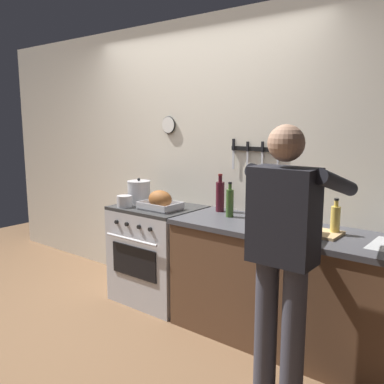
{
  "coord_description": "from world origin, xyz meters",
  "views": [
    {
      "loc": [
        2.38,
        -1.78,
        1.68
      ],
      "look_at": [
        0.3,
        0.85,
        1.11
      ],
      "focal_mm": 39.23,
      "sensor_mm": 36.0,
      "label": 1
    }
  ],
  "objects_px": {
    "bottle_olive_oil": "(230,202)",
    "bottle_cooking_oil": "(335,220)",
    "roasting_pan": "(160,201)",
    "stove": "(158,253)",
    "bottle_soy_sauce": "(270,210)",
    "person_cook": "(284,246)",
    "saucepan": "(124,201)",
    "bottle_wine_red": "(220,196)",
    "cutting_board": "(314,232)",
    "bottle_hot_sauce": "(290,216)",
    "stock_pot": "(139,192)"
  },
  "relations": [
    {
      "from": "stove",
      "to": "roasting_pan",
      "type": "distance_m",
      "value": 0.54
    },
    {
      "from": "roasting_pan",
      "to": "saucepan",
      "type": "xyz_separation_m",
      "value": [
        -0.33,
        -0.12,
        -0.02
      ]
    },
    {
      "from": "saucepan",
      "to": "bottle_hot_sauce",
      "type": "bearing_deg",
      "value": 10.89
    },
    {
      "from": "stove",
      "to": "person_cook",
      "type": "relative_size",
      "value": 0.54
    },
    {
      "from": "roasting_pan",
      "to": "bottle_hot_sauce",
      "type": "distance_m",
      "value": 1.18
    },
    {
      "from": "bottle_soy_sauce",
      "to": "bottle_wine_red",
      "type": "relative_size",
      "value": 0.65
    },
    {
      "from": "roasting_pan",
      "to": "bottle_olive_oil",
      "type": "relative_size",
      "value": 1.22
    },
    {
      "from": "bottle_soy_sauce",
      "to": "person_cook",
      "type": "bearing_deg",
      "value": -56.58
    },
    {
      "from": "cutting_board",
      "to": "bottle_cooking_oil",
      "type": "xyz_separation_m",
      "value": [
        0.12,
        0.06,
        0.1
      ]
    },
    {
      "from": "bottle_olive_oil",
      "to": "bottle_cooking_oil",
      "type": "xyz_separation_m",
      "value": [
        0.87,
        -0.0,
        -0.01
      ]
    },
    {
      "from": "bottle_hot_sauce",
      "to": "bottle_olive_oil",
      "type": "bearing_deg",
      "value": -177.04
    },
    {
      "from": "stock_pot",
      "to": "bottle_hot_sauce",
      "type": "xyz_separation_m",
      "value": [
        1.54,
        0.06,
        -0.03
      ]
    },
    {
      "from": "person_cook",
      "to": "bottle_soy_sauce",
      "type": "relative_size",
      "value": 7.83
    },
    {
      "from": "bottle_wine_red",
      "to": "person_cook",
      "type": "bearing_deg",
      "value": -37.76
    },
    {
      "from": "cutting_board",
      "to": "stove",
      "type": "bearing_deg",
      "value": 179.49
    },
    {
      "from": "stove",
      "to": "saucepan",
      "type": "bearing_deg",
      "value": -136.3
    },
    {
      "from": "person_cook",
      "to": "bottle_soy_sauce",
      "type": "height_order",
      "value": "person_cook"
    },
    {
      "from": "cutting_board",
      "to": "bottle_olive_oil",
      "type": "height_order",
      "value": "bottle_olive_oil"
    },
    {
      "from": "bottle_soy_sauce",
      "to": "bottle_wine_red",
      "type": "xyz_separation_m",
      "value": [
        -0.51,
        0.05,
        0.05
      ]
    },
    {
      "from": "stock_pot",
      "to": "bottle_olive_oil",
      "type": "bearing_deg",
      "value": 1.84
    },
    {
      "from": "stove",
      "to": "bottle_hot_sauce",
      "type": "xyz_separation_m",
      "value": [
        1.28,
        0.08,
        0.53
      ]
    },
    {
      "from": "saucepan",
      "to": "bottle_cooking_oil",
      "type": "relative_size",
      "value": 0.54
    },
    {
      "from": "person_cook",
      "to": "bottle_cooking_oil",
      "type": "bearing_deg",
      "value": -2.04
    },
    {
      "from": "saucepan",
      "to": "bottle_soy_sauce",
      "type": "relative_size",
      "value": 0.65
    },
    {
      "from": "saucepan",
      "to": "bottle_hot_sauce",
      "type": "distance_m",
      "value": 1.53
    },
    {
      "from": "saucepan",
      "to": "bottle_wine_red",
      "type": "bearing_deg",
      "value": 25.88
    },
    {
      "from": "saucepan",
      "to": "bottle_olive_oil",
      "type": "height_order",
      "value": "bottle_olive_oil"
    },
    {
      "from": "bottle_cooking_oil",
      "to": "bottle_wine_red",
      "type": "height_order",
      "value": "bottle_wine_red"
    },
    {
      "from": "person_cook",
      "to": "saucepan",
      "type": "relative_size",
      "value": 12.03
    },
    {
      "from": "stock_pot",
      "to": "cutting_board",
      "type": "relative_size",
      "value": 0.66
    },
    {
      "from": "saucepan",
      "to": "cutting_board",
      "type": "xyz_separation_m",
      "value": [
        1.72,
        0.2,
        -0.04
      ]
    },
    {
      "from": "roasting_pan",
      "to": "cutting_board",
      "type": "bearing_deg",
      "value": 2.91
    },
    {
      "from": "bottle_olive_oil",
      "to": "person_cook",
      "type": "bearing_deg",
      "value": -38.52
    },
    {
      "from": "bottle_hot_sauce",
      "to": "bottle_soy_sauce",
      "type": "xyz_separation_m",
      "value": [
        -0.19,
        0.04,
        0.01
      ]
    },
    {
      "from": "stove",
      "to": "bottle_hot_sauce",
      "type": "relative_size",
      "value": 4.87
    },
    {
      "from": "stove",
      "to": "stock_pot",
      "type": "distance_m",
      "value": 0.61
    },
    {
      "from": "roasting_pan",
      "to": "bottle_olive_oil",
      "type": "height_order",
      "value": "bottle_olive_oil"
    },
    {
      "from": "bottle_olive_oil",
      "to": "bottle_cooking_oil",
      "type": "distance_m",
      "value": 0.87
    },
    {
      "from": "stove",
      "to": "bottle_soy_sauce",
      "type": "height_order",
      "value": "bottle_soy_sauce"
    },
    {
      "from": "roasting_pan",
      "to": "bottle_cooking_oil",
      "type": "height_order",
      "value": "bottle_cooking_oil"
    },
    {
      "from": "bottle_hot_sauce",
      "to": "bottle_wine_red",
      "type": "distance_m",
      "value": 0.71
    },
    {
      "from": "person_cook",
      "to": "roasting_pan",
      "type": "distance_m",
      "value": 1.53
    },
    {
      "from": "bottle_hot_sauce",
      "to": "person_cook",
      "type": "bearing_deg",
      "value": -67.54
    },
    {
      "from": "person_cook",
      "to": "bottle_soy_sauce",
      "type": "distance_m",
      "value": 0.84
    },
    {
      "from": "roasting_pan",
      "to": "saucepan",
      "type": "relative_size",
      "value": 2.55
    },
    {
      "from": "roasting_pan",
      "to": "bottle_hot_sauce",
      "type": "height_order",
      "value": "bottle_hot_sauce"
    },
    {
      "from": "roasting_pan",
      "to": "stove",
      "type": "bearing_deg",
      "value": 142.86
    },
    {
      "from": "stove",
      "to": "bottle_cooking_oil",
      "type": "xyz_separation_m",
      "value": [
        1.63,
        0.05,
        0.56
      ]
    },
    {
      "from": "person_cook",
      "to": "bottle_soy_sauce",
      "type": "xyz_separation_m",
      "value": [
        -0.46,
        0.7,
        0.04
      ]
    },
    {
      "from": "bottle_soy_sauce",
      "to": "cutting_board",
      "type": "bearing_deg",
      "value": -18.17
    }
  ]
}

